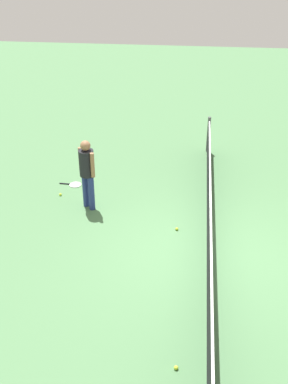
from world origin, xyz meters
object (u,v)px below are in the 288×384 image
Objects in this scene: tennis_ball_midcourt at (176,368)px; tennis_ball_stray_left at (60,194)px; tennis_ball_by_net at (90,167)px; tennis_ball_near_player at (177,229)px; tennis_racket_near_player at (74,185)px; player_near_side at (87,169)px.

tennis_ball_midcourt is 5.78m from tennis_ball_stray_left.
tennis_ball_near_player is at bearing 42.82° from tennis_ball_by_net.
tennis_ball_near_player is at bearing -176.87° from tennis_ball_midcourt.
tennis_ball_near_player is 3.77m from tennis_ball_by_net.
tennis_ball_stray_left is (-4.84, -3.15, 0.00)m from tennis_ball_midcourt.
tennis_ball_midcourt is (5.42, 2.95, 0.02)m from tennis_racket_near_player.
player_near_side is 25.76× the size of tennis_ball_by_net.
tennis_ball_by_net is 1.00× the size of tennis_ball_midcourt.
player_near_side reaches higher than tennis_ball_stray_left.
player_near_side is 25.76× the size of tennis_ball_stray_left.
tennis_ball_by_net reaches higher than tennis_racket_near_player.
player_near_side is at bearing 31.73° from tennis_racket_near_player.
tennis_racket_near_player is 8.92× the size of tennis_ball_by_net.
tennis_racket_near_player is 8.92× the size of tennis_ball_stray_left.
player_near_side is 2.89× the size of tennis_racket_near_player.
player_near_side is 25.76× the size of tennis_ball_near_player.
tennis_ball_midcourt is (3.67, 0.20, 0.00)m from tennis_ball_near_player.
tennis_ball_midcourt is at bearing 33.07° from tennis_ball_stray_left.
player_near_side is 2.44m from tennis_ball_near_player.
tennis_ball_near_player reaches higher than tennis_racket_near_player.
tennis_ball_near_player is 3.18m from tennis_ball_stray_left.
tennis_ball_by_net is 1.00× the size of tennis_ball_stray_left.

